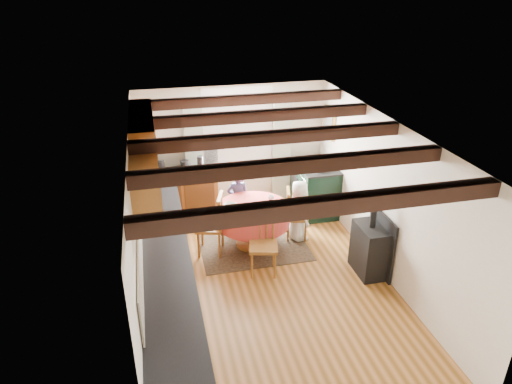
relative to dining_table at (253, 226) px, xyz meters
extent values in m
cube|color=#AA6C35|center=(-0.02, -1.08, -0.37)|extent=(3.60, 5.50, 0.00)
cube|color=white|center=(-0.02, -1.08, 2.03)|extent=(3.60, 5.50, 0.00)
cube|color=silver|center=(-0.02, 1.67, 0.83)|extent=(3.60, 0.00, 2.40)
cube|color=silver|center=(-0.02, -3.83, 0.83)|extent=(3.60, 0.00, 2.40)
cube|color=silver|center=(-1.82, -1.08, 0.83)|extent=(0.00, 5.50, 2.40)
cube|color=silver|center=(1.78, -1.08, 0.83)|extent=(0.00, 5.50, 2.40)
cube|color=black|center=(-0.02, -3.08, 1.94)|extent=(3.60, 0.16, 0.16)
cube|color=black|center=(-0.02, -2.08, 1.94)|extent=(3.60, 0.16, 0.16)
cube|color=black|center=(-0.02, -1.08, 1.94)|extent=(3.60, 0.16, 0.16)
cube|color=black|center=(-0.02, -0.08, 1.94)|extent=(3.60, 0.16, 0.16)
cube|color=black|center=(-0.02, 0.92, 1.94)|extent=(3.60, 0.16, 0.16)
cube|color=beige|center=(-1.80, -0.78, 0.83)|extent=(0.02, 4.50, 0.55)
cube|color=beige|center=(-1.02, 1.65, 0.83)|extent=(1.40, 0.02, 0.55)
cube|color=#955E1E|center=(-1.52, -1.08, 0.07)|extent=(0.60, 5.30, 0.88)
cube|color=#955E1E|center=(-1.07, 1.37, 0.07)|extent=(1.30, 0.60, 0.88)
cube|color=black|center=(-1.50, -1.08, 0.53)|extent=(0.64, 5.30, 0.04)
cube|color=black|center=(-1.07, 1.35, 0.53)|extent=(1.30, 0.64, 0.04)
cube|color=#955E1E|center=(-1.65, 0.12, 1.58)|extent=(0.34, 1.80, 0.90)
cube|color=#955E1E|center=(-1.65, -1.38, 1.53)|extent=(0.34, 0.90, 0.70)
cube|color=white|center=(0.08, 1.65, 1.23)|extent=(1.34, 0.03, 1.54)
cube|color=white|center=(0.08, 1.66, 1.23)|extent=(1.20, 0.01, 1.40)
cube|color=#A4A7A2|center=(-0.77, 1.57, 0.73)|extent=(0.35, 0.10, 2.10)
cube|color=#A4A7A2|center=(0.93, 1.57, 0.73)|extent=(0.35, 0.10, 2.10)
cylinder|color=black|center=(0.08, 1.57, 1.83)|extent=(2.00, 0.03, 0.03)
cube|color=gold|center=(1.75, 1.22, 1.33)|extent=(0.04, 0.50, 0.60)
cylinder|color=silver|center=(1.03, 1.64, 1.33)|extent=(0.30, 0.02, 0.30)
cube|color=black|center=(0.00, 0.00, -0.37)|extent=(1.81, 1.41, 0.01)
imported|color=#403D63|center=(-0.11, 0.71, 0.18)|extent=(0.42, 0.29, 1.10)
imported|color=white|center=(0.82, 0.05, 0.18)|extent=(0.41, 0.57, 1.10)
imported|color=silver|center=(-0.37, 0.09, 0.40)|extent=(0.28, 0.28, 0.05)
imported|color=silver|center=(-0.18, -0.23, 0.40)|extent=(0.26, 0.26, 0.06)
imported|color=silver|center=(0.34, 0.13, 0.42)|extent=(0.15, 0.15, 0.10)
cylinder|color=#262628|center=(-1.40, 1.40, 0.66)|extent=(0.13, 0.13, 0.23)
cylinder|color=#262628|center=(-0.97, 1.44, 0.64)|extent=(0.16, 0.16, 0.18)
cylinder|color=#262628|center=(-0.70, 1.27, 0.70)|extent=(0.11, 0.11, 0.30)
camera|label=1|loc=(-1.52, -6.63, 3.89)|focal=32.50mm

